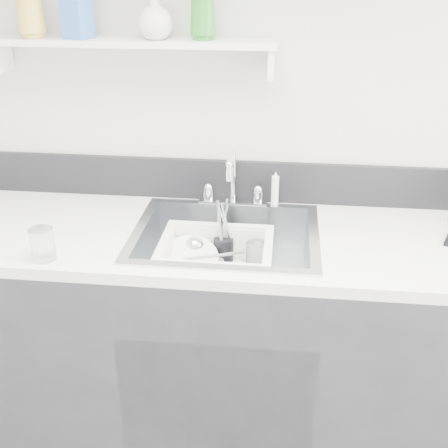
# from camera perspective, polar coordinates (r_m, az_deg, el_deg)

# --- Properties ---
(room_shell) EXTENTS (3.50, 3.00, 2.60)m
(room_shell) POSITION_cam_1_polar(r_m,az_deg,el_deg) (0.94, -5.48, 19.17)
(room_shell) COLOR silver
(room_shell) RESTS_ON ground
(counter_run) EXTENTS (3.20, 0.62, 0.92)m
(counter_run) POSITION_cam_1_polar(r_m,az_deg,el_deg) (2.18, 0.15, -11.81)
(counter_run) COLOR #27272A
(counter_run) RESTS_ON ground
(backsplash) EXTENTS (3.20, 0.02, 0.16)m
(backsplash) POSITION_cam_1_polar(r_m,az_deg,el_deg) (2.18, 1.03, 4.43)
(backsplash) COLOR black
(backsplash) RESTS_ON counter_run
(sink) EXTENTS (0.64, 0.52, 0.20)m
(sink) POSITION_cam_1_polar(r_m,az_deg,el_deg) (1.98, 0.16, -3.29)
(sink) COLOR silver
(sink) RESTS_ON counter_run
(faucet) EXTENTS (0.26, 0.18, 0.23)m
(faucet) POSITION_cam_1_polar(r_m,az_deg,el_deg) (2.13, 0.89, 3.43)
(faucet) COLOR silver
(faucet) RESTS_ON counter_run
(side_sprayer) EXTENTS (0.03, 0.03, 0.14)m
(side_sprayer) POSITION_cam_1_polar(r_m,az_deg,el_deg) (2.13, 5.21, 3.57)
(side_sprayer) COLOR white
(side_sprayer) RESTS_ON counter_run
(wall_shelf) EXTENTS (1.00, 0.16, 0.12)m
(wall_shelf) POSITION_cam_1_polar(r_m,az_deg,el_deg) (2.04, -9.34, 17.58)
(wall_shelf) COLOR silver
(wall_shelf) RESTS_ON room_shell
(wash_tub) EXTENTS (0.47, 0.42, 0.15)m
(wash_tub) POSITION_cam_1_polar(r_m,az_deg,el_deg) (1.95, -0.83, -3.87)
(wash_tub) COLOR white
(wash_tub) RESTS_ON sink
(plate_stack) EXTENTS (0.24, 0.23, 0.09)m
(plate_stack) POSITION_cam_1_polar(r_m,az_deg,el_deg) (2.01, -3.13, -4.03)
(plate_stack) COLOR white
(plate_stack) RESTS_ON wash_tub
(utensil_cup) EXTENTS (0.07, 0.07, 0.24)m
(utensil_cup) POSITION_cam_1_polar(r_m,az_deg,el_deg) (2.06, -0.06, -2.33)
(utensil_cup) COLOR black
(utensil_cup) RESTS_ON wash_tub
(ladle) EXTENTS (0.28, 0.28, 0.08)m
(ladle) POSITION_cam_1_polar(r_m,az_deg,el_deg) (2.01, -1.80, -3.58)
(ladle) COLOR silver
(ladle) RESTS_ON wash_tub
(tumbler_in_tub) EXTENTS (0.09, 0.09, 0.11)m
(tumbler_in_tub) POSITION_cam_1_polar(r_m,az_deg,el_deg) (1.99, 3.34, -3.40)
(tumbler_in_tub) COLOR white
(tumbler_in_tub) RESTS_ON wash_tub
(tumbler_counter) EXTENTS (0.09, 0.09, 0.10)m
(tumbler_counter) POSITION_cam_1_polar(r_m,az_deg,el_deg) (1.84, -17.96, -1.97)
(tumbler_counter) COLOR white
(tumbler_counter) RESTS_ON counter_run
(bowl_small) EXTENTS (0.13, 0.13, 0.03)m
(bowl_small) POSITION_cam_1_polar(r_m,az_deg,el_deg) (1.94, 1.68, -5.51)
(bowl_small) COLOR white
(bowl_small) RESTS_ON wash_tub
(soap_bottle_a) EXTENTS (0.11, 0.11, 0.25)m
(soap_bottle_a) POSITION_cam_1_polar(r_m,az_deg,el_deg) (2.12, -19.26, 20.73)
(soap_bottle_a) COLOR gold
(soap_bottle_a) RESTS_ON wall_shelf
(soap_bottle_b) EXTENTS (0.11, 0.11, 0.19)m
(soap_bottle_b) POSITION_cam_1_polar(r_m,az_deg,el_deg) (2.06, -14.75, 20.32)
(soap_bottle_b) COLOR #376AC4
(soap_bottle_b) RESTS_ON wall_shelf
(soap_bottle_c) EXTENTS (0.12, 0.12, 0.15)m
(soap_bottle_c) POSITION_cam_1_polar(r_m,az_deg,el_deg) (1.99, -7.04, 20.24)
(soap_bottle_c) COLOR beige
(soap_bottle_c) RESTS_ON wall_shelf
(soap_bottle_d) EXTENTS (0.10, 0.10, 0.22)m
(soap_bottle_d) POSITION_cam_1_polar(r_m,az_deg,el_deg) (1.97, -2.17, 21.42)
(soap_bottle_d) COLOR #257A22
(soap_bottle_d) RESTS_ON wall_shelf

